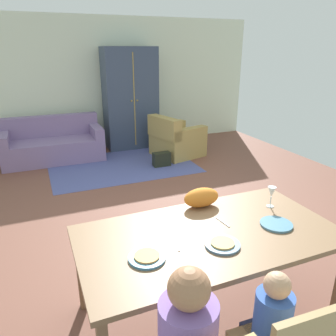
# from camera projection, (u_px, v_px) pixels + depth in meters

# --- Properties ---
(ground_plane) EXTENTS (7.13, 6.54, 0.02)m
(ground_plane) POSITION_uv_depth(u_px,v_px,m) (153.00, 206.00, 4.56)
(ground_plane) COLOR brown
(back_wall) EXTENTS (7.13, 0.10, 2.70)m
(back_wall) POSITION_uv_depth(u_px,v_px,m) (98.00, 84.00, 6.97)
(back_wall) COLOR silver
(back_wall) RESTS_ON ground_plane
(dining_table) EXTENTS (1.96, 1.03, 0.76)m
(dining_table) POSITION_uv_depth(u_px,v_px,m) (209.00, 240.00, 2.47)
(dining_table) COLOR #836243
(dining_table) RESTS_ON ground_plane
(plate_near_man) EXTENTS (0.25, 0.25, 0.02)m
(plate_near_man) POSITION_uv_depth(u_px,v_px,m) (147.00, 258.00, 2.15)
(plate_near_man) COLOR teal
(plate_near_man) RESTS_ON dining_table
(pizza_near_man) EXTENTS (0.17, 0.17, 0.01)m
(pizza_near_man) POSITION_uv_depth(u_px,v_px,m) (147.00, 256.00, 2.14)
(pizza_near_man) COLOR #D99449
(pizza_near_man) RESTS_ON plate_near_man
(plate_near_child) EXTENTS (0.25, 0.25, 0.02)m
(plate_near_child) POSITION_uv_depth(u_px,v_px,m) (222.00, 245.00, 2.29)
(plate_near_child) COLOR slate
(plate_near_child) RESTS_ON dining_table
(pizza_near_child) EXTENTS (0.17, 0.17, 0.01)m
(pizza_near_child) POSITION_uv_depth(u_px,v_px,m) (222.00, 243.00, 2.28)
(pizza_near_child) COLOR tan
(pizza_near_child) RESTS_ON plate_near_child
(plate_near_woman) EXTENTS (0.25, 0.25, 0.02)m
(plate_near_woman) POSITION_uv_depth(u_px,v_px,m) (276.00, 224.00, 2.55)
(plate_near_woman) COLOR teal
(plate_near_woman) RESTS_ON dining_table
(wine_glass) EXTENTS (0.07, 0.07, 0.19)m
(wine_glass) POSITION_uv_depth(u_px,v_px,m) (272.00, 193.00, 2.81)
(wine_glass) COLOR silver
(wine_glass) RESTS_ON dining_table
(fork) EXTENTS (0.04, 0.15, 0.01)m
(fork) POSITION_uv_depth(u_px,v_px,m) (177.00, 245.00, 2.30)
(fork) COLOR silver
(fork) RESTS_ON dining_table
(knife) EXTENTS (0.03, 0.17, 0.01)m
(knife) POSITION_uv_depth(u_px,v_px,m) (223.00, 222.00, 2.60)
(knife) COLOR silver
(knife) RESTS_ON dining_table
(cat) EXTENTS (0.33, 0.17, 0.17)m
(cat) POSITION_uv_depth(u_px,v_px,m) (201.00, 197.00, 2.83)
(cat) COLOR orange
(cat) RESTS_ON dining_table
(area_rug) EXTENTS (2.60, 1.80, 0.01)m
(area_rug) POSITION_uv_depth(u_px,v_px,m) (122.00, 165.00, 6.10)
(area_rug) COLOR #4B538F
(area_rug) RESTS_ON ground_plane
(couch) EXTENTS (1.85, 0.86, 0.82)m
(couch) POSITION_uv_depth(u_px,v_px,m) (53.00, 145.00, 6.33)
(couch) COLOR gray
(couch) RESTS_ON ground_plane
(armchair) EXTENTS (1.05, 1.04, 0.82)m
(armchair) POSITION_uv_depth(u_px,v_px,m) (176.00, 140.00, 6.58)
(armchair) COLOR #AB8F4D
(armchair) RESTS_ON ground_plane
(armoire) EXTENTS (1.10, 0.59, 2.10)m
(armoire) POSITION_uv_depth(u_px,v_px,m) (130.00, 99.00, 6.94)
(armoire) COLOR #36435B
(armoire) RESTS_ON ground_plane
(handbag) EXTENTS (0.32, 0.16, 0.26)m
(handbag) POSITION_uv_depth(u_px,v_px,m) (162.00, 159.00, 6.04)
(handbag) COLOR black
(handbag) RESTS_ON ground_plane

